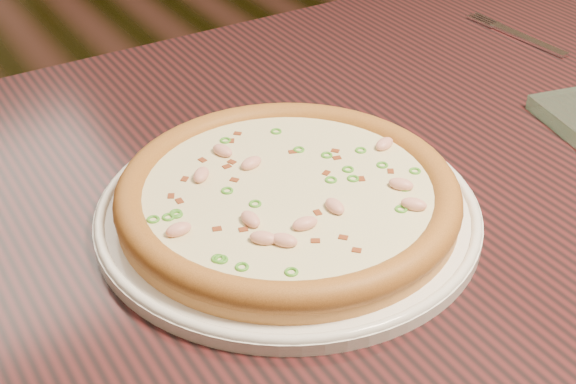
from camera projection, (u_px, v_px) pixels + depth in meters
ground at (69, 321)px, 1.73m from camera, size 9.00×9.00×0.00m
hero_table at (355, 233)px, 0.92m from camera, size 1.20×0.80×0.75m
plate at (288, 210)px, 0.77m from camera, size 0.37×0.37×0.02m
pizza at (288, 195)px, 0.76m from camera, size 0.33×0.33×0.03m
fork at (520, 36)px, 1.13m from camera, size 0.03×0.18×0.00m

